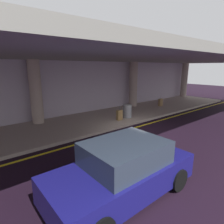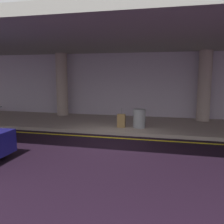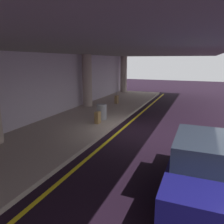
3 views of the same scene
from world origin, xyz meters
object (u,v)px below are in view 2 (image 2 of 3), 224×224
at_px(support_column_left_mid, 62,85).
at_px(suitcase_upright_secondary, 121,121).
at_px(trash_bin_steel, 139,118).
at_px(support_column_center, 204,86).

height_order(support_column_left_mid, suitcase_upright_secondary, support_column_left_mid).
bearing_deg(support_column_left_mid, trash_bin_steel, -26.83).
bearing_deg(suitcase_upright_secondary, trash_bin_steel, 26.30).
distance_m(support_column_center, trash_bin_steel, 4.19).
height_order(support_column_center, suitcase_upright_secondary, support_column_center).
xyz_separation_m(support_column_left_mid, support_column_center, (8.00, 0.00, 0.00)).
height_order(support_column_center, trash_bin_steel, support_column_center).
bearing_deg(suitcase_upright_secondary, support_column_left_mid, 164.39).
relative_size(support_column_left_mid, suitcase_upright_secondary, 4.06).
relative_size(support_column_left_mid, trash_bin_steel, 4.29).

